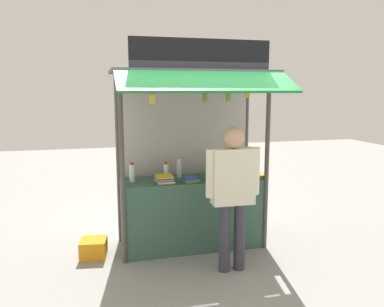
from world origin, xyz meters
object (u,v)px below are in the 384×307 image
magazine_stack_center (191,179)px  magazine_stack_right (217,178)px  magazine_stack_mid_left (164,179)px  water_bottle_mid_right (229,165)px  water_bottle_left (132,173)px  banana_bunch_leftmost (229,97)px  water_bottle_far_right (215,168)px  banana_bunch_inner_right (152,99)px  water_bottle_front_right (179,169)px  vendor_person (233,186)px  water_bottle_rear_center (222,169)px  banana_bunch_inner_left (205,98)px  plastic_crate (94,248)px  banana_bunch_rightmost (248,93)px  water_bottle_back_right (166,171)px  magazine_stack_front_left (256,176)px

magazine_stack_center → magazine_stack_right: 0.35m
magazine_stack_mid_left → water_bottle_mid_right: bearing=16.5°
water_bottle_left → banana_bunch_leftmost: banana_bunch_leftmost is taller
banana_bunch_leftmost → water_bottle_far_right: bearing=90.8°
magazine_stack_center → banana_bunch_inner_right: bearing=-153.2°
water_bottle_front_right → vendor_person: 1.08m
water_bottle_rear_center → banana_bunch_inner_left: bearing=-131.4°
magazine_stack_right → banana_bunch_inner_right: bearing=-167.0°
plastic_crate → water_bottle_front_right: bearing=8.4°
water_bottle_left → water_bottle_rear_center: water_bottle_left is taller
water_bottle_rear_center → banana_bunch_leftmost: bearing=-98.9°
water_bottle_front_right → vendor_person: size_ratio=0.14×
water_bottle_front_right → banana_bunch_rightmost: 1.41m
magazine_stack_mid_left → water_bottle_rear_center: bearing=8.9°
water_bottle_back_right → banana_bunch_inner_right: bearing=-116.9°
water_bottle_rear_center → magazine_stack_center: size_ratio=0.98×
water_bottle_mid_right → magazine_stack_right: size_ratio=1.10×
magazine_stack_front_left → magazine_stack_right: bearing=-174.6°
magazine_stack_front_left → magazine_stack_center: magazine_stack_front_left is taller
water_bottle_mid_right → water_bottle_rear_center: size_ratio=1.11×
water_bottle_mid_right → plastic_crate: (-1.94, -0.20, -0.98)m
banana_bunch_leftmost → plastic_crate: banana_bunch_leftmost is taller
magazine_stack_right → plastic_crate: size_ratio=0.75×
magazine_stack_front_left → water_bottle_rear_center: bearing=159.3°
banana_bunch_leftmost → magazine_stack_center: bearing=147.1°
water_bottle_front_right → vendor_person: bearing=-66.6°
water_bottle_front_right → magazine_stack_mid_left: bearing=-133.2°
banana_bunch_rightmost → water_bottle_rear_center: bearing=113.5°
magazine_stack_mid_left → banana_bunch_inner_left: (0.46, -0.29, 1.06)m
water_bottle_left → magazine_stack_mid_left: (0.40, -0.14, -0.08)m
banana_bunch_leftmost → vendor_person: bearing=-101.2°
magazine_stack_right → plastic_crate: magazine_stack_right is taller
water_bottle_far_right → water_bottle_left: water_bottle_left is taller
water_bottle_back_right → water_bottle_rear_center: bearing=-4.2°
water_bottle_rear_center → magazine_stack_right: size_ratio=1.00×
water_bottle_rear_center → banana_bunch_inner_right: (-1.02, -0.43, 0.98)m
water_bottle_far_right → magazine_stack_front_left: water_bottle_far_right is taller
magazine_stack_front_left → banana_bunch_rightmost: size_ratio=1.17×
water_bottle_mid_right → banana_bunch_rightmost: 1.19m
water_bottle_mid_right → plastic_crate: size_ratio=0.83×
water_bottle_front_right → banana_bunch_rightmost: size_ratio=1.14×
magazine_stack_mid_left → plastic_crate: magazine_stack_mid_left is taller
magazine_stack_front_left → plastic_crate: 2.39m
water_bottle_mid_right → water_bottle_rear_center: 0.23m
magazine_stack_right → water_bottle_mid_right: bearing=51.4°
water_bottle_left → banana_bunch_rightmost: size_ratio=1.18×
water_bottle_back_right → banana_bunch_inner_left: size_ratio=0.82×
water_bottle_far_right → banana_bunch_leftmost: (0.01, -0.49, 0.99)m
water_bottle_far_right → water_bottle_left: 1.17m
magazine_stack_front_left → vendor_person: (-0.59, -0.68, 0.06)m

